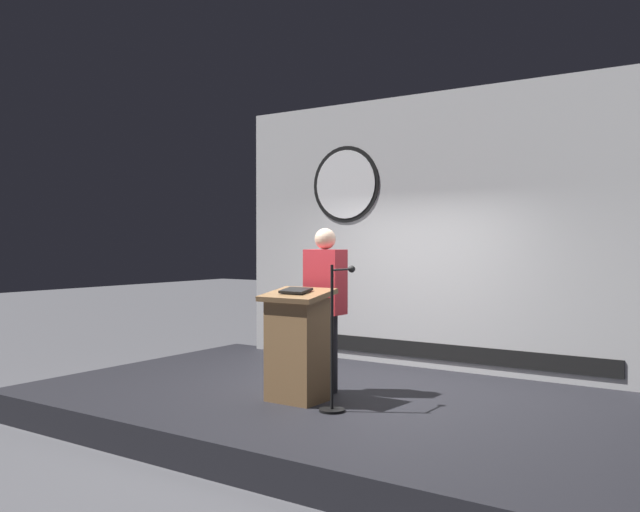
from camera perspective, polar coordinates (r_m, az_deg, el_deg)
name	(u,v)px	position (r m, az deg, el deg)	size (l,w,h in m)	color
ground_plane	(342,423)	(7.16, 1.89, -13.90)	(40.00, 40.00, 0.00)	#4C4C51
stage_platform	(342,409)	(7.12, 1.89, -12.74)	(6.40, 4.00, 0.30)	black
banner_display	(420,231)	(8.54, 8.46, 2.07)	(5.27, 0.12, 3.40)	silver
podium	(297,345)	(6.68, -1.95, -7.55)	(0.64, 0.50, 1.12)	olive
speaker_person	(325,309)	(7.03, 0.44, -4.46)	(0.40, 0.26, 1.71)	black
microphone_stand	(335,360)	(6.33, 1.26, -8.80)	(0.24, 0.50, 1.35)	black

